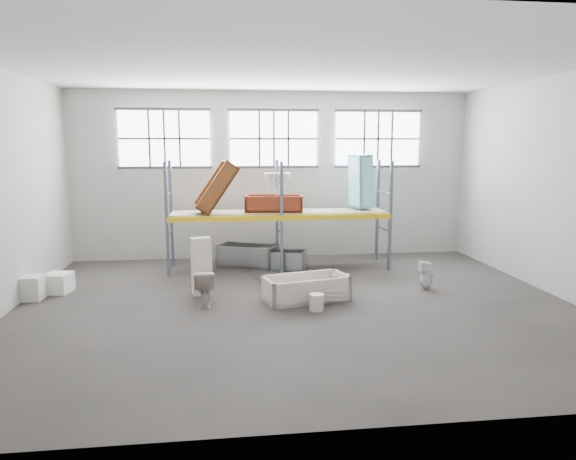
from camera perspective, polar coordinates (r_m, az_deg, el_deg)
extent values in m
cube|color=#4A433F|center=(11.35, 0.94, -8.48)|extent=(12.00, 10.00, 0.10)
cube|color=silver|center=(10.92, 1.02, 17.90)|extent=(12.00, 10.00, 0.10)
cube|color=#ADA9A1|center=(15.85, -1.59, 6.02)|extent=(12.00, 0.10, 5.00)
cube|color=#B2ADA4|center=(5.92, 7.84, 0.20)|extent=(12.00, 0.10, 5.00)
cube|color=#A39E96|center=(13.14, 28.19, 4.21)|extent=(0.10, 10.00, 5.00)
cube|color=white|center=(15.73, -13.43, 9.75)|extent=(2.60, 0.04, 1.60)
cube|color=white|center=(15.71, -1.57, 10.00)|extent=(2.60, 0.04, 1.60)
cube|color=white|center=(16.33, 9.84, 9.85)|extent=(2.60, 0.04, 1.60)
cube|color=slate|center=(13.82, -13.18, 1.10)|extent=(0.08, 0.08, 3.00)
cube|color=slate|center=(15.00, -12.71, 1.76)|extent=(0.08, 0.08, 3.00)
cube|color=slate|center=(13.82, -0.72, 1.35)|extent=(0.08, 0.08, 3.00)
cube|color=slate|center=(15.00, -1.23, 1.99)|extent=(0.08, 0.08, 3.00)
cube|color=slate|center=(14.46, 11.19, 1.53)|extent=(0.08, 0.08, 3.00)
cube|color=slate|center=(15.59, 9.82, 2.14)|extent=(0.08, 0.08, 3.00)
cube|color=yellow|center=(13.82, -0.72, 1.35)|extent=(6.00, 0.10, 0.14)
cube|color=yellow|center=(15.00, -1.23, 1.99)|extent=(6.00, 0.10, 0.14)
cube|color=gray|center=(14.40, -0.98, 2.00)|extent=(5.90, 1.10, 0.03)
cylinder|color=black|center=(13.92, -0.61, -4.88)|extent=(1.80, 1.80, 0.00)
cube|color=beige|center=(12.14, 5.78, -5.72)|extent=(0.41, 0.25, 0.37)
imported|color=beige|center=(11.95, 3.44, -6.53)|extent=(0.49, 0.49, 0.15)
imported|color=beige|center=(11.41, -9.19, -6.22)|extent=(0.46, 0.77, 0.77)
cube|color=#F1DFC8|center=(12.11, -9.51, -3.95)|extent=(0.49, 0.38, 1.33)
imported|color=white|center=(12.91, 14.95, -4.77)|extent=(0.32, 0.32, 0.69)
imported|color=silver|center=(14.14, -1.14, 3.96)|extent=(0.71, 0.55, 0.63)
cylinder|color=silver|center=(10.95, 3.16, -7.93)|extent=(0.32, 0.32, 0.35)
cube|color=silver|center=(13.04, -26.59, -5.68)|extent=(0.64, 0.56, 0.53)
cube|color=white|center=(13.34, -23.95, -5.34)|extent=(0.65, 0.65, 0.46)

